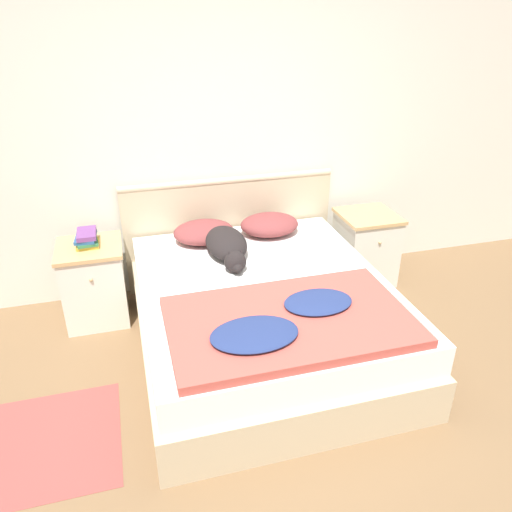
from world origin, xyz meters
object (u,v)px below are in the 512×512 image
(nightstand_left, at_px, (94,283))
(pillow_left, at_px, (204,232))
(bed, at_px, (264,316))
(pillow_right, at_px, (269,225))
(nightstand_right, at_px, (365,247))
(book_stack, at_px, (87,238))
(dog, at_px, (227,245))

(nightstand_left, relative_size, pillow_left, 1.31)
(bed, relative_size, pillow_left, 4.20)
(pillow_left, relative_size, pillow_right, 1.00)
(nightstand_left, xyz_separation_m, pillow_right, (1.37, 0.04, 0.29))
(nightstand_left, xyz_separation_m, pillow_left, (0.85, 0.04, 0.29))
(nightstand_right, bearing_deg, book_stack, 179.53)
(nightstand_right, xyz_separation_m, pillow_left, (-1.37, 0.04, 0.29))
(bed, distance_m, nightstand_left, 1.31)
(pillow_right, relative_size, dog, 0.66)
(bed, height_order, pillow_left, pillow_left)
(nightstand_right, bearing_deg, pillow_left, 178.41)
(dog, bearing_deg, book_stack, 164.51)
(pillow_right, distance_m, dog, 0.50)
(nightstand_right, height_order, book_stack, book_stack)
(nightstand_left, xyz_separation_m, dog, (0.97, -0.25, 0.30))
(nightstand_right, distance_m, dog, 1.31)
(nightstand_right, height_order, dog, dog)
(pillow_right, xyz_separation_m, dog, (-0.41, -0.29, 0.01))
(nightstand_left, bearing_deg, book_stack, 96.89)
(nightstand_left, relative_size, pillow_right, 1.31)
(bed, relative_size, pillow_right, 4.20)
(bed, xyz_separation_m, nightstand_right, (1.11, 0.70, 0.05))
(nightstand_left, bearing_deg, nightstand_right, 0.00)
(bed, xyz_separation_m, pillow_right, (0.26, 0.74, 0.34))
(pillow_left, bearing_deg, bed, -70.37)
(pillow_right, bearing_deg, nightstand_right, -2.57)
(bed, bearing_deg, book_stack, 147.16)
(nightstand_left, height_order, pillow_right, pillow_right)
(nightstand_left, xyz_separation_m, nightstand_right, (2.22, 0.00, 0.00))
(bed, height_order, book_stack, book_stack)
(nightstand_right, height_order, pillow_right, pillow_right)
(bed, height_order, nightstand_right, nightstand_right)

